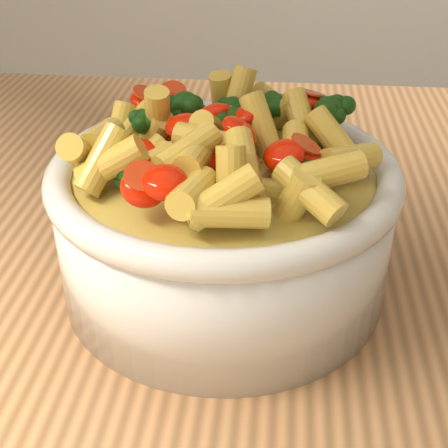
# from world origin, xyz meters

# --- Properties ---
(table) EXTENTS (1.20, 0.80, 0.90)m
(table) POSITION_xyz_m (0.00, 0.00, 0.80)
(table) COLOR tan
(table) RESTS_ON ground
(serving_bowl) EXTENTS (0.24, 0.24, 0.10)m
(serving_bowl) POSITION_xyz_m (0.10, -0.05, 0.95)
(serving_bowl) COLOR silver
(serving_bowl) RESTS_ON table
(pasta_salad) EXTENTS (0.19, 0.19, 0.04)m
(pasta_salad) POSITION_xyz_m (0.10, -0.05, 1.01)
(pasta_salad) COLOR #EED24B
(pasta_salad) RESTS_ON serving_bowl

